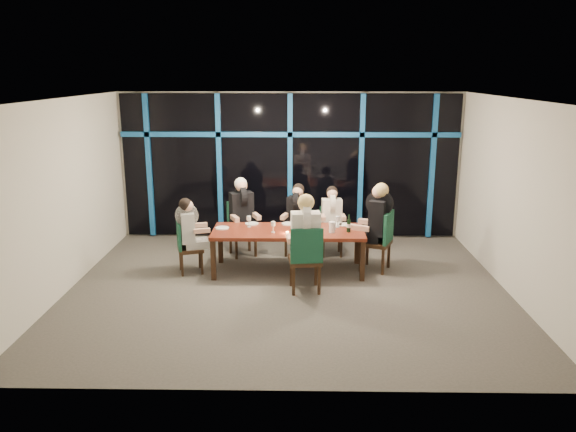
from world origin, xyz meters
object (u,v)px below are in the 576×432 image
Objects in this scene: chair_far_mid at (299,227)px; water_pitcher at (332,227)px; diner_far_right at (332,211)px; chair_end_right at (381,238)px; diner_far_mid at (298,209)px; chair_far_right at (331,228)px; chair_near_mid at (306,256)px; diner_end_left at (189,224)px; diner_far_left at (242,205)px; chair_end_left at (186,245)px; dining_table at (288,234)px; wine_bottle at (349,225)px; chair_far_left at (241,225)px; diner_near_mid at (305,228)px; diner_end_right at (377,214)px.

chair_far_mid is 1.31m from water_pitcher.
diner_far_right reaches higher than water_pitcher.
diner_far_mid is (-1.45, 0.85, 0.30)m from chair_end_right.
chair_far_mid is at bearing 177.15° from chair_far_right.
chair_far_right is 2.03m from chair_near_mid.
diner_far_left is at bearing -56.47° from diner_end_left.
dining_table is at bearing -103.29° from chair_end_left.
chair_far_left is at bearing 150.96° from wine_bottle.
water_pitcher is at bearing -107.93° from diner_end_left.
diner_far_mid is (1.07, -0.05, 0.33)m from chair_far_left.
chair_far_mid is at bearing -99.43° from chair_end_right.
diner_near_mid reaches higher than wine_bottle.
diner_end_right reaches higher than diner_far_left.
diner_end_right is at bearing 4.10° from dining_table.
chair_far_mid reaches higher than chair_far_right.
diner_end_right is (3.29, 0.21, 0.51)m from chair_end_left.
dining_table is 1.70m from diner_end_left.
chair_far_left is (-0.91, 0.97, -0.12)m from dining_table.
dining_table is 2.44× the size of chair_end_right.
diner_far_right reaches higher than chair_far_left.
diner_end_right is at bearing -144.95° from chair_near_mid.
chair_end_left is at bearing 90.00° from diner_end_left.
chair_far_right is 2.95× the size of wine_bottle.
diner_far_left is 3.23× the size of wine_bottle.
chair_near_mid is 1.03× the size of diner_near_mid.
diner_near_mid is at bearing -134.26° from wine_bottle.
diner_far_mid reaches higher than chair_far_mid.
diner_end_left is at bearing -63.13° from diner_end_right.
diner_far_left is at bearing -62.57° from diner_near_mid.
dining_table is 2.96× the size of diner_far_right.
chair_far_left is 1.37m from chair_end_left.
diner_end_left reaches higher than wine_bottle.
diner_end_right reaches higher than diner_far_mid.
wine_bottle is at bearing -35.99° from chair_far_mid.
wine_bottle is (1.03, -0.11, 0.19)m from dining_table.
chair_end_right reaches higher than wine_bottle.
diner_end_left is at bearing 162.70° from water_pitcher.
chair_end_right is 1.20m from diner_far_right.
diner_far_mid is at bearing -91.98° from diner_near_mid.
chair_end_left is at bearing -63.53° from chair_end_right.
wine_bottle reaches higher than water_pitcher.
diner_end_right is 0.84m from water_pitcher.
chair_far_right is at bearing 17.03° from chair_far_mid.
diner_end_right is at bearing 1.54° from water_pitcher.
diner_far_right reaches higher than chair_far_right.
diner_near_mid is (1.16, -1.76, 0.06)m from diner_far_left.
chair_far_left is 3.32× the size of wine_bottle.
chair_near_mid is at bearing -81.18° from chair_far_left.
water_pitcher is (0.74, -0.14, 0.16)m from dining_table.
dining_table is at bearing -79.09° from chair_near_mid.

